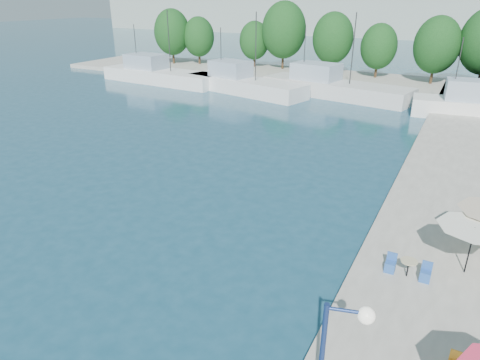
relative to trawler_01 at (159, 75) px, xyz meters
The scene contains 14 objects.
quay_far 25.54m from the trawler_01, 27.47° to the left, with size 90.00×16.00×0.60m, color gray.
hill_west 105.01m from the trawler_01, 89.64° to the left, with size 180.00×40.00×16.00m, color #94A297.
trawler_01 is the anchor object (origin of this frame).
trawler_02 13.94m from the trawler_01, ahead, with size 17.43×8.23×10.20m.
trawler_03 24.83m from the trawler_01, ahead, with size 19.13×8.26×10.20m.
tree_01 15.48m from the trawler_01, 117.92° to the left, with size 6.11×6.11×9.05m.
tree_02 15.47m from the trawler_01, 100.04° to the left, with size 5.27×5.27×7.80m.
tree_03 18.22m from the trawler_01, 66.13° to the left, with size 4.91×4.91×7.27m.
tree_04 21.27m from the trawler_01, 53.26° to the left, with size 6.98×6.98×10.32m.
tree_05 26.30m from the trawler_01, 37.75° to the left, with size 6.00×6.00×8.88m.
tree_06 31.59m from the trawler_01, 29.16° to the left, with size 5.06×5.06×7.50m.
tree_07 37.92m from the trawler_01, 21.63° to the left, with size 5.87×5.87×8.70m.
umbrella_white 51.78m from the trawler_01, 37.59° to the right, with size 2.98×2.98×2.17m.
cafe_table_02 51.01m from the trawler_01, 40.35° to the right, with size 1.82×0.70×0.76m.
Camera 1 is at (9.07, 5.71, 11.43)m, focal length 32.00 mm.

